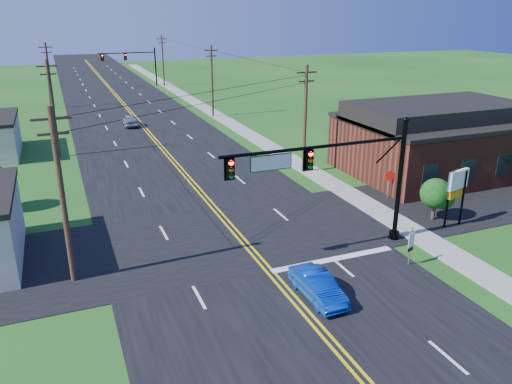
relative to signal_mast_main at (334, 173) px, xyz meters
name	(u,v)px	position (x,y,z in m)	size (l,w,h in m)	color
ground	(335,352)	(-4.34, -8.00, -4.75)	(260.00, 260.00, 0.00)	#174814
road_main	(135,119)	(-4.34, 42.00, -4.73)	(16.00, 220.00, 0.04)	black
road_cross	(235,236)	(-4.34, 4.00, -4.73)	(70.00, 10.00, 0.04)	black
sidewalk	(239,128)	(6.16, 32.00, -4.71)	(2.00, 160.00, 0.08)	gray
signal_mast_main	(334,173)	(0.00, 0.00, 0.00)	(11.30, 0.60, 7.48)	black
signal_mast_far	(131,61)	(0.10, 72.00, -0.20)	(10.98, 0.60, 7.48)	black
brick_building	(434,145)	(15.66, 10.00, -2.40)	(14.20, 11.20, 4.70)	#5E271B
utility_pole_left_a	(62,194)	(-13.84, 2.00, -0.03)	(1.80, 0.28, 9.00)	#342117
utility_pole_left_b	(53,107)	(-13.84, 27.00, -0.03)	(1.80, 0.28, 9.00)	#342117
utility_pole_left_c	(49,75)	(-13.84, 54.00, -0.03)	(1.80, 0.28, 9.00)	#342117
utility_pole_right_a	(305,118)	(5.46, 14.00, -0.03)	(1.80, 0.28, 9.00)	#342117
utility_pole_right_b	(212,80)	(5.46, 40.00, -0.03)	(1.80, 0.28, 9.00)	#342117
utility_pole_right_c	(163,60)	(5.46, 70.00, -0.03)	(1.80, 0.28, 9.00)	#342117
tree_right_back	(343,127)	(11.66, 18.00, -2.15)	(3.00, 3.00, 4.10)	#342117
shrub_corner	(436,194)	(8.66, 1.50, -2.90)	(2.00, 2.00, 2.86)	#342117
blue_car	(318,287)	(-3.05, -4.14, -4.12)	(1.32, 3.80, 1.25)	#0838AE
distant_car	(130,120)	(-5.52, 38.12, -4.04)	(1.67, 4.14, 1.41)	#A1A2A6
route_sign	(411,243)	(3.16, -3.07, -3.44)	(0.54, 0.22, 2.25)	slate
stop_sign	(389,179)	(8.31, 5.94, -3.21)	(0.74, 0.27, 2.14)	slate
pylon_sign	(457,186)	(9.15, 0.24, -2.01)	(1.83, 0.71, 3.75)	black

